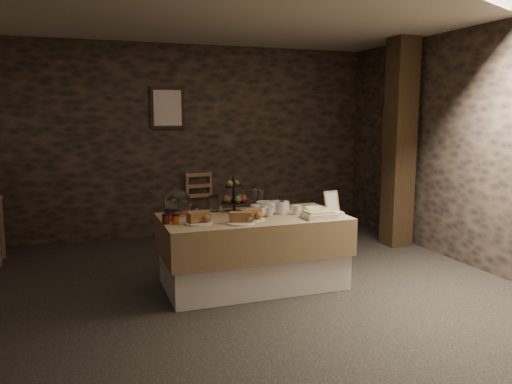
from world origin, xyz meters
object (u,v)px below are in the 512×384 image
object	(u,v)px
chair	(203,208)
timber_column	(400,144)
fruit_stand	(235,198)
buffet_table	(253,246)

from	to	relation	value
chair	timber_column	bearing A→B (deg)	-40.31
fruit_stand	chair	bearing A→B (deg)	86.37
timber_column	fruit_stand	xyz separation A→B (m)	(-2.35, -0.58, -0.46)
buffet_table	chair	bearing A→B (deg)	89.44
chair	timber_column	size ratio (longest dim) A/B	0.26
chair	buffet_table	bearing A→B (deg)	-99.97
buffet_table	chair	xyz separation A→B (m)	(0.02, 2.19, -0.01)
buffet_table	timber_column	bearing A→B (deg)	20.83
timber_column	buffet_table	bearing A→B (deg)	-159.17
buffet_table	chair	distance (m)	2.19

